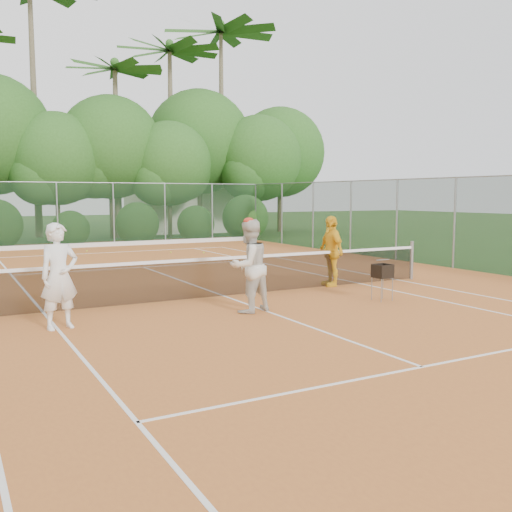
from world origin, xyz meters
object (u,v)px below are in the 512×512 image
at_px(player_center_grp, 249,266).
at_px(player_yellow, 331,251).
at_px(player_white, 59,276).
at_px(ball_hopper, 382,272).

distance_m(player_center_grp, player_yellow, 4.07).
relative_size(player_center_grp, player_yellow, 1.05).
height_order(player_white, ball_hopper, player_white).
xyz_separation_m(player_center_grp, player_yellow, (3.54, 2.01, -0.03)).
bearing_deg(player_white, player_yellow, -0.99).
xyz_separation_m(player_center_grp, ball_hopper, (3.30, -0.31, -0.30)).
bearing_deg(player_white, player_center_grp, -19.17).
bearing_deg(player_yellow, player_white, -69.71).
bearing_deg(player_center_grp, ball_hopper, -5.42).
relative_size(player_center_grp, ball_hopper, 2.33).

